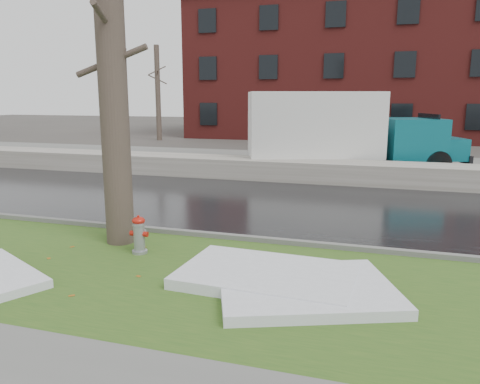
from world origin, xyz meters
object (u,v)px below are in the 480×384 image
(box_truck, at_px, (340,131))
(fire_hydrant, at_px, (139,233))
(worker, at_px, (267,135))
(tree, at_px, (112,65))

(box_truck, bearing_deg, fire_hydrant, -123.25)
(fire_hydrant, bearing_deg, worker, 86.92)
(tree, bearing_deg, fire_hydrant, -35.59)
(fire_hydrant, relative_size, box_truck, 0.08)
(box_truck, bearing_deg, worker, -168.41)
(fire_hydrant, height_order, box_truck, box_truck)
(fire_hydrant, bearing_deg, tree, 142.20)
(box_truck, relative_size, worker, 5.69)
(box_truck, xyz_separation_m, worker, (-2.55, -1.53, -0.10))
(fire_hydrant, distance_m, worker, 9.52)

